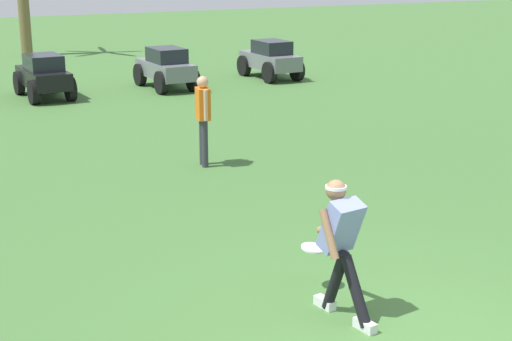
{
  "coord_description": "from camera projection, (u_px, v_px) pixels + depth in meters",
  "views": [
    {
      "loc": [
        -4.3,
        -5.34,
        3.61
      ],
      "look_at": [
        -0.09,
        3.28,
        0.9
      ],
      "focal_mm": 55.0,
      "sensor_mm": 36.0,
      "label": 1
    }
  ],
  "objects": [
    {
      "name": "parked_car_slot_c",
      "position": [
        166.0,
        68.0,
        20.95
      ],
      "size": [
        1.18,
        2.24,
        1.1
      ],
      "color": "slate",
      "rests_on": "ground_plane"
    },
    {
      "name": "teammate_midfield",
      "position": [
        203.0,
        112.0,
        13.32
      ],
      "size": [
        0.25,
        0.5,
        1.56
      ],
      "color": "#33333D",
      "rests_on": "ground_plane"
    },
    {
      "name": "frisbee_in_flight",
      "position": [
        313.0,
        248.0,
        8.55
      ],
      "size": [
        0.38,
        0.38,
        0.06
      ],
      "color": "white"
    },
    {
      "name": "frisbee_thrower",
      "position": [
        341.0,
        242.0,
        7.81
      ],
      "size": [
        0.47,
        1.12,
        1.42
      ],
      "color": "black",
      "rests_on": "ground_plane"
    },
    {
      "name": "parked_car_slot_d",
      "position": [
        270.0,
        59.0,
        22.6
      ],
      "size": [
        1.16,
        2.23,
        1.1
      ],
      "color": "slate",
      "rests_on": "ground_plane"
    },
    {
      "name": "parked_car_slot_b",
      "position": [
        44.0,
        76.0,
        19.61
      ],
      "size": [
        1.19,
        2.24,
        1.1
      ],
      "color": "black",
      "rests_on": "ground_plane"
    }
  ]
}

